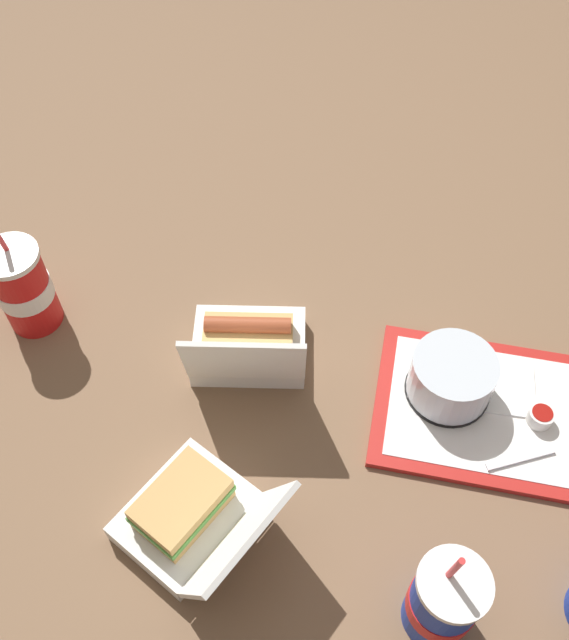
{
  "coord_description": "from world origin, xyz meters",
  "views": [
    {
      "loc": [
        -0.08,
        0.64,
        1.0
      ],
      "look_at": [
        0.04,
        -0.04,
        0.05
      ],
      "focal_mm": 40.0,
      "sensor_mm": 36.0,
      "label": 1
    }
  ],
  "objects_px": {
    "food_tray": "(493,412)",
    "soda_cup_back": "(23,288)",
    "cake_container": "(451,378)",
    "ketchup_cup": "(541,416)",
    "soda_cup_front": "(443,601)",
    "clamshell_hotdog_center": "(249,343)",
    "plastic_fork": "(520,458)",
    "clamshell_sandwich_front": "(190,514)"
  },
  "relations": [
    {
      "from": "cake_container",
      "to": "ketchup_cup",
      "type": "relative_size",
      "value": 3.35
    },
    {
      "from": "ketchup_cup",
      "to": "soda_cup_front",
      "type": "distance_m",
      "value": 0.35
    },
    {
      "from": "ketchup_cup",
      "to": "clamshell_hotdog_center",
      "type": "height_order",
      "value": "clamshell_hotdog_center"
    },
    {
      "from": "food_tray",
      "to": "soda_cup_back",
      "type": "relative_size",
      "value": 1.66
    },
    {
      "from": "clamshell_sandwich_front",
      "to": "clamshell_hotdog_center",
      "type": "bearing_deg",
      "value": -94.45
    },
    {
      "from": "plastic_fork",
      "to": "clamshell_hotdog_center",
      "type": "relative_size",
      "value": 0.53
    },
    {
      "from": "soda_cup_back",
      "to": "food_tray",
      "type": "bearing_deg",
      "value": 175.74
    },
    {
      "from": "cake_container",
      "to": "ketchup_cup",
      "type": "bearing_deg",
      "value": 168.41
    },
    {
      "from": "cake_container",
      "to": "clamshell_hotdog_center",
      "type": "relative_size",
      "value": 0.65
    },
    {
      "from": "food_tray",
      "to": "ketchup_cup",
      "type": "bearing_deg",
      "value": 173.65
    },
    {
      "from": "cake_container",
      "to": "plastic_fork",
      "type": "bearing_deg",
      "value": 138.31
    },
    {
      "from": "clamshell_sandwich_front",
      "to": "soda_cup_back",
      "type": "distance_m",
      "value": 0.48
    },
    {
      "from": "ketchup_cup",
      "to": "soda_cup_front",
      "type": "bearing_deg",
      "value": 65.2
    },
    {
      "from": "soda_cup_front",
      "to": "ketchup_cup",
      "type": "bearing_deg",
      "value": -114.8
    },
    {
      "from": "ketchup_cup",
      "to": "clamshell_hotdog_center",
      "type": "bearing_deg",
      "value": -5.93
    },
    {
      "from": "soda_cup_front",
      "to": "soda_cup_back",
      "type": "xyz_separation_m",
      "value": [
        0.7,
        -0.38,
        0.01
      ]
    },
    {
      "from": "ketchup_cup",
      "to": "plastic_fork",
      "type": "relative_size",
      "value": 0.36
    },
    {
      "from": "food_tray",
      "to": "soda_cup_back",
      "type": "xyz_separation_m",
      "value": [
        0.78,
        -0.06,
        0.08
      ]
    },
    {
      "from": "clamshell_hotdog_center",
      "to": "soda_cup_front",
      "type": "xyz_separation_m",
      "value": [
        -0.32,
        0.36,
        0.04
      ]
    },
    {
      "from": "food_tray",
      "to": "soda_cup_front",
      "type": "relative_size",
      "value": 1.75
    },
    {
      "from": "ketchup_cup",
      "to": "clamshell_hotdog_center",
      "type": "relative_size",
      "value": 0.19
    },
    {
      "from": "soda_cup_front",
      "to": "soda_cup_back",
      "type": "height_order",
      "value": "soda_cup_back"
    },
    {
      "from": "cake_container",
      "to": "plastic_fork",
      "type": "distance_m",
      "value": 0.16
    },
    {
      "from": "food_tray",
      "to": "cake_container",
      "type": "bearing_deg",
      "value": -16.18
    },
    {
      "from": "cake_container",
      "to": "clamshell_hotdog_center",
      "type": "height_order",
      "value": "clamshell_hotdog_center"
    },
    {
      "from": "food_tray",
      "to": "ketchup_cup",
      "type": "xyz_separation_m",
      "value": [
        -0.07,
        0.01,
        0.02
      ]
    },
    {
      "from": "food_tray",
      "to": "ketchup_cup",
      "type": "height_order",
      "value": "ketchup_cup"
    },
    {
      "from": "cake_container",
      "to": "clamshell_sandwich_front",
      "type": "height_order",
      "value": "clamshell_sandwich_front"
    },
    {
      "from": "plastic_fork",
      "to": "clamshell_sandwich_front",
      "type": "height_order",
      "value": "clamshell_sandwich_front"
    },
    {
      "from": "clamshell_hotdog_center",
      "to": "soda_cup_front",
      "type": "height_order",
      "value": "soda_cup_front"
    },
    {
      "from": "food_tray",
      "to": "soda_cup_back",
      "type": "height_order",
      "value": "soda_cup_back"
    },
    {
      "from": "soda_cup_front",
      "to": "soda_cup_back",
      "type": "bearing_deg",
      "value": -28.51
    },
    {
      "from": "cake_container",
      "to": "soda_cup_front",
      "type": "bearing_deg",
      "value": 89.45
    },
    {
      "from": "plastic_fork",
      "to": "soda_cup_back",
      "type": "distance_m",
      "value": 0.83
    },
    {
      "from": "food_tray",
      "to": "soda_cup_back",
      "type": "bearing_deg",
      "value": -4.26
    },
    {
      "from": "plastic_fork",
      "to": "clamshell_sandwich_front",
      "type": "distance_m",
      "value": 0.49
    },
    {
      "from": "ketchup_cup",
      "to": "food_tray",
      "type": "bearing_deg",
      "value": -6.35
    },
    {
      "from": "food_tray",
      "to": "ketchup_cup",
      "type": "relative_size",
      "value": 9.46
    },
    {
      "from": "ketchup_cup",
      "to": "soda_cup_front",
      "type": "xyz_separation_m",
      "value": [
        0.15,
        0.32,
        0.05
      ]
    },
    {
      "from": "cake_container",
      "to": "plastic_fork",
      "type": "xyz_separation_m",
      "value": [
        -0.11,
        0.1,
        -0.04
      ]
    },
    {
      "from": "clamshell_hotdog_center",
      "to": "cake_container",
      "type": "bearing_deg",
      "value": 176.59
    },
    {
      "from": "clamshell_sandwich_front",
      "to": "soda_cup_back",
      "type": "xyz_separation_m",
      "value": [
        0.36,
        -0.31,
        0.04
      ]
    }
  ]
}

